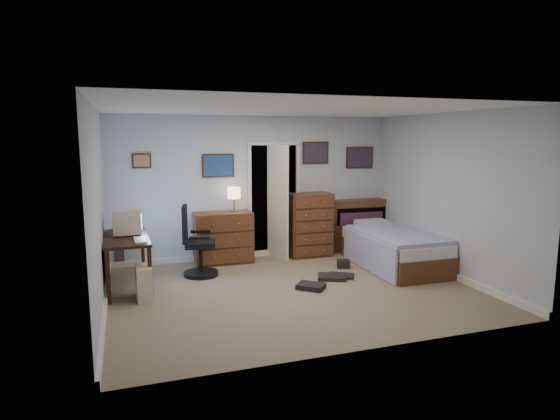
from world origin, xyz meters
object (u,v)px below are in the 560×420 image
Objects in this scene: office_chair at (196,249)px; low_dresser at (223,237)px; bed at (393,248)px; tall_dresser at (309,225)px; computer_desk at (120,249)px.

low_dresser is (0.55, 0.65, 0.01)m from office_chair.
tall_dresser is at bearing 133.15° from bed.
computer_desk is 0.65× the size of bed.
bed is at bearing -47.41° from tall_dresser.
low_dresser reaches higher than bed.
tall_dresser is at bearing 27.16° from office_chair.
tall_dresser reaches higher than office_chair.
low_dresser reaches higher than computer_desk.
office_chair is at bearing 12.70° from computer_desk.
bed is at bearing 1.64° from office_chair.
computer_desk is 1.15× the size of tall_dresser.
office_chair is at bearing -128.93° from low_dresser.
bed is (4.27, -0.22, -0.27)m from computer_desk.
office_chair is 3.21m from bed.
low_dresser is at bearing 60.37° from office_chair.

